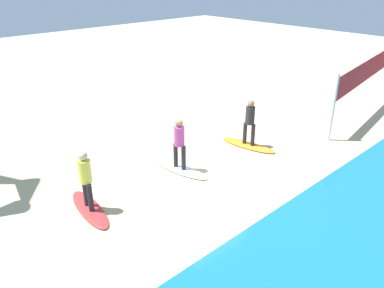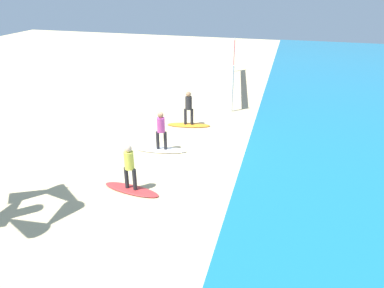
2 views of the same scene
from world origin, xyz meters
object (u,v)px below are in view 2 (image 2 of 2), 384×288
(surfer_red, at_px, (129,164))
(volleyball_net, at_px, (234,61))
(surfboard_orange, at_px, (189,125))
(surfer_orange, at_px, (189,106))
(surfer_white, at_px, (161,128))
(surfboard_red, at_px, (131,189))
(surfboard_white, at_px, (162,150))

(surfer_red, height_order, volleyball_net, volleyball_net)
(surfboard_orange, xyz_separation_m, surfer_orange, (0.00, -0.00, 0.99))
(surfer_white, distance_m, surfboard_red, 3.35)
(surfboard_red, bearing_deg, surfer_white, 98.88)
(surfer_orange, bearing_deg, surfer_red, -2.76)
(surfboard_red, bearing_deg, surfboard_orange, 95.46)
(surfboard_orange, xyz_separation_m, surfer_red, (6.16, -0.30, 0.99))
(surfboard_orange, height_order, surfboard_red, same)
(surfer_white, distance_m, volleyball_net, 10.14)
(surfer_orange, relative_size, surfer_white, 1.00)
(surfboard_orange, height_order, surfer_white, surfer_white)
(surfer_orange, xyz_separation_m, volleyball_net, (-7.06, 0.99, 0.75))
(surfer_orange, height_order, surfer_white, same)
(surfboard_orange, distance_m, surfboard_red, 6.17)
(surfer_orange, xyz_separation_m, surfer_white, (2.96, -0.33, 0.00))
(surfboard_white, distance_m, surfer_red, 3.35)
(surfer_white, distance_m, surfer_red, 3.20)
(surfer_white, bearing_deg, surfer_orange, 173.58)
(surfer_white, relative_size, surfer_red, 1.00)
(surfboard_orange, bearing_deg, surfer_red, -102.80)
(surfboard_white, height_order, surfer_red, surfer_red)
(volleyball_net, bearing_deg, surfer_red, -5.54)
(surfboard_white, bearing_deg, surfboard_orange, 74.49)
(surfboard_white, bearing_deg, surfer_white, 35.92)
(surfboard_orange, bearing_deg, surfboard_white, -106.47)
(surfboard_orange, height_order, surfer_orange, surfer_orange)
(surfer_orange, height_order, surfboard_white, surfer_orange)
(surfer_white, bearing_deg, volleyball_net, 172.50)
(surfer_red, bearing_deg, surfer_white, -179.34)
(surfer_white, relative_size, surfboard_red, 0.78)
(surfer_white, bearing_deg, surfboard_white, -45.00)
(surfboard_white, bearing_deg, surfer_red, -98.43)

